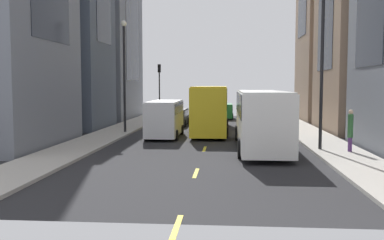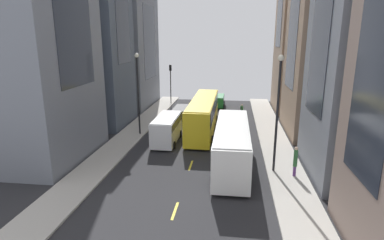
{
  "view_description": "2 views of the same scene",
  "coord_description": "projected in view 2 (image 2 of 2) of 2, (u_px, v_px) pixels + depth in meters",
  "views": [
    {
      "loc": [
        -1.3,
        32.11,
        3.7
      ],
      "look_at": [
        0.9,
        4.87,
        1.51
      ],
      "focal_mm": 41.03,
      "sensor_mm": 36.0,
      "label": 1
    },
    {
      "loc": [
        -3.21,
        30.62,
        10.0
      ],
      "look_at": [
        0.57,
        1.92,
        2.46
      ],
      "focal_mm": 29.7,
      "sensor_mm": 36.0,
      "label": 2
    }
  ],
  "objects": [
    {
      "name": "building_east_0",
      "position": [
        129.0,
        42.0,
        46.12
      ],
      "size": [
        6.3,
        11.16,
        18.64
      ],
      "color": "slate",
      "rests_on": "ground"
    },
    {
      "name": "lane_stripe_0",
      "position": [
        213.0,
        100.0,
        52.45
      ],
      "size": [
        0.16,
        2.0,
        0.01
      ],
      "primitive_type": "cube",
      "color": "yellow",
      "rests_on": "ground"
    },
    {
      "name": "streetlamp_near",
      "position": [
        138.0,
        87.0,
        32.3
      ],
      "size": [
        0.44,
        0.44,
        8.34
      ],
      "color": "black",
      "rests_on": "ground"
    },
    {
      "name": "traffic_light_near_corner",
      "position": [
        171.0,
        77.0,
        48.27
      ],
      "size": [
        0.32,
        0.44,
        5.86
      ],
      "color": "black",
      "rests_on": "ground"
    },
    {
      "name": "streetlamp_far",
      "position": [
        278.0,
        104.0,
        22.95
      ],
      "size": [
        0.44,
        0.44,
        8.69
      ],
      "color": "black",
      "rests_on": "ground"
    },
    {
      "name": "car_black_1",
      "position": [
        181.0,
        112.0,
        39.9
      ],
      "size": [
        1.91,
        4.5,
        1.5
      ],
      "color": "black",
      "rests_on": "ground"
    },
    {
      "name": "sidewalk_east",
      "position": [
        130.0,
        135.0,
        33.21
      ],
      "size": [
        2.86,
        44.0,
        0.15
      ],
      "primitive_type": "cube",
      "color": "#B2ADA3",
      "rests_on": "ground"
    },
    {
      "name": "lane_stripe_1",
      "position": [
        210.0,
        109.0,
        45.73
      ],
      "size": [
        0.16,
        2.0,
        0.01
      ],
      "primitive_type": "cube",
      "color": "yellow",
      "rests_on": "ground"
    },
    {
      "name": "ground_plane",
      "position": [
        200.0,
        139.0,
        32.3
      ],
      "size": [
        41.61,
        41.61,
        0.0
      ],
      "primitive_type": "plane",
      "color": "#28282B"
    },
    {
      "name": "lane_stripe_4",
      "position": [
        191.0,
        165.0,
        25.58
      ],
      "size": [
        0.16,
        2.0,
        0.01
      ],
      "primitive_type": "cube",
      "color": "yellow",
      "rests_on": "ground"
    },
    {
      "name": "lane_stripe_5",
      "position": [
        175.0,
        211.0,
        18.87
      ],
      "size": [
        0.16,
        2.0,
        0.01
      ],
      "primitive_type": "cube",
      "color": "yellow",
      "rests_on": "ground"
    },
    {
      "name": "pedestrian_crossing_mid",
      "position": [
        204.0,
        98.0,
        47.38
      ],
      "size": [
        0.28,
        0.28,
        2.15
      ],
      "rotation": [
        0.0,
        0.0,
        2.47
      ],
      "color": "black",
      "rests_on": "ground"
    },
    {
      "name": "pedestrian_walking_far",
      "position": [
        295.0,
        160.0,
        23.01
      ],
      "size": [
        0.29,
        0.29,
        2.25
      ],
      "rotation": [
        0.0,
        0.0,
        5.23
      ],
      "color": "#593372",
      "rests_on": "ground"
    },
    {
      "name": "lane_stripe_2",
      "position": [
        206.0,
        121.0,
        39.01
      ],
      "size": [
        0.16,
        2.0,
        0.01
      ],
      "primitive_type": "cube",
      "color": "yellow",
      "rests_on": "ground"
    },
    {
      "name": "city_bus_white",
      "position": [
        232.0,
        142.0,
        25.11
      ],
      "size": [
        2.8,
        11.38,
        3.35
      ],
      "color": "silver",
      "rests_on": "ground"
    },
    {
      "name": "pedestrian_waiting_curb",
      "position": [
        242.0,
        112.0,
        39.27
      ],
      "size": [
        0.37,
        0.37,
        2.04
      ],
      "rotation": [
        0.0,
        0.0,
        0.0
      ],
      "color": "black",
      "rests_on": "ground"
    },
    {
      "name": "delivery_van_white",
      "position": [
        167.0,
        127.0,
        30.86
      ],
      "size": [
        2.25,
        5.78,
        2.58
      ],
      "color": "white",
      "rests_on": "ground"
    },
    {
      "name": "lane_stripe_3",
      "position": [
        200.0,
        139.0,
        32.3
      ],
      "size": [
        0.16,
        2.0,
        0.01
      ],
      "primitive_type": "cube",
      "color": "yellow",
      "rests_on": "ground"
    },
    {
      "name": "pedestrian_crossing_near",
      "position": [
        213.0,
        105.0,
        42.93
      ],
      "size": [
        0.32,
        0.32,
        2.23
      ],
      "rotation": [
        0.0,
        0.0,
        5.72
      ],
      "color": "gray",
      "rests_on": "ground"
    },
    {
      "name": "sidewalk_west",
      "position": [
        274.0,
        141.0,
        31.35
      ],
      "size": [
        2.86,
        44.0,
        0.15
      ],
      "primitive_type": "cube",
      "color": "#B2ADA3",
      "rests_on": "ground"
    },
    {
      "name": "building_west_1",
      "position": [
        328.0,
        29.0,
        31.67
      ],
      "size": [
        6.81,
        9.59,
        21.66
      ],
      "color": "#937760",
      "rests_on": "ground"
    },
    {
      "name": "car_green_0",
      "position": [
        218.0,
        100.0,
        47.23
      ],
      "size": [
        1.91,
        4.24,
        1.64
      ],
      "color": "#1E7238",
      "rests_on": "ground"
    },
    {
      "name": "streetcar_yellow",
      "position": [
        203.0,
        112.0,
        34.54
      ],
      "size": [
        2.7,
        13.37,
        3.59
      ],
      "color": "yellow",
      "rests_on": "ground"
    }
  ]
}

